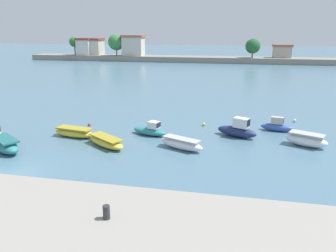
{
  "coord_description": "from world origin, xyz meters",
  "views": [
    {
      "loc": [
        15.49,
        -18.88,
        10.21
      ],
      "look_at": [
        9.32,
        11.54,
        0.93
      ],
      "focal_mm": 34.74,
      "sensor_mm": 36.0,
      "label": 1
    }
  ],
  "objects_px": {
    "moored_boat_2": "(75,132)",
    "moored_boat_3": "(106,142)",
    "mooring_buoy_1": "(295,121)",
    "moored_boat_4": "(150,130)",
    "mooring_bollard": "(106,212)",
    "moored_boat_1": "(6,145)",
    "mooring_buoy_2": "(204,124)",
    "moored_boat_8": "(306,140)",
    "mooring_buoy_0": "(89,125)",
    "moored_boat_6": "(238,130)",
    "moored_boat_5": "(181,144)",
    "moored_boat_7": "(277,126)"
  },
  "relations": [
    {
      "from": "moored_boat_1",
      "to": "moored_boat_4",
      "type": "bearing_deg",
      "value": 66.27
    },
    {
      "from": "moored_boat_2",
      "to": "moored_boat_6",
      "type": "height_order",
      "value": "moored_boat_6"
    },
    {
      "from": "mooring_bollard",
      "to": "mooring_buoy_2",
      "type": "relative_size",
      "value": 1.79
    },
    {
      "from": "moored_boat_8",
      "to": "mooring_buoy_2",
      "type": "height_order",
      "value": "moored_boat_8"
    },
    {
      "from": "moored_boat_3",
      "to": "mooring_buoy_2",
      "type": "bearing_deg",
      "value": 79.13
    },
    {
      "from": "moored_boat_5",
      "to": "mooring_buoy_1",
      "type": "xyz_separation_m",
      "value": [
        11.31,
        11.15,
        -0.3
      ]
    },
    {
      "from": "moored_boat_4",
      "to": "mooring_bollard",
      "type": "bearing_deg",
      "value": -63.89
    },
    {
      "from": "moored_boat_1",
      "to": "moored_boat_4",
      "type": "relative_size",
      "value": 1.12
    },
    {
      "from": "mooring_buoy_0",
      "to": "moored_boat_1",
      "type": "bearing_deg",
      "value": -113.54
    },
    {
      "from": "moored_boat_7",
      "to": "moored_boat_1",
      "type": "bearing_deg",
      "value": -145.43
    },
    {
      "from": "moored_boat_6",
      "to": "moored_boat_8",
      "type": "height_order",
      "value": "moored_boat_6"
    },
    {
      "from": "moored_boat_5",
      "to": "moored_boat_7",
      "type": "relative_size",
      "value": 1.26
    },
    {
      "from": "mooring_bollard",
      "to": "moored_boat_8",
      "type": "xyz_separation_m",
      "value": [
        11.92,
        17.92,
        -1.89
      ]
    },
    {
      "from": "moored_boat_1",
      "to": "moored_boat_5",
      "type": "bearing_deg",
      "value": 48.02
    },
    {
      "from": "mooring_buoy_2",
      "to": "mooring_buoy_0",
      "type": "bearing_deg",
      "value": -168.29
    },
    {
      "from": "moored_boat_4",
      "to": "mooring_buoy_1",
      "type": "bearing_deg",
      "value": 45.04
    },
    {
      "from": "moored_boat_5",
      "to": "mooring_buoy_0",
      "type": "xyz_separation_m",
      "value": [
        -11.05,
        5.0,
        -0.32
      ]
    },
    {
      "from": "mooring_bollard",
      "to": "moored_boat_3",
      "type": "height_order",
      "value": "mooring_bollard"
    },
    {
      "from": "moored_boat_3",
      "to": "moored_boat_6",
      "type": "distance_m",
      "value": 12.77
    },
    {
      "from": "moored_boat_7",
      "to": "moored_boat_8",
      "type": "relative_size",
      "value": 0.88
    },
    {
      "from": "mooring_bollard",
      "to": "mooring_buoy_1",
      "type": "height_order",
      "value": "mooring_bollard"
    },
    {
      "from": "moored_boat_5",
      "to": "moored_boat_2",
      "type": "bearing_deg",
      "value": -162.91
    },
    {
      "from": "moored_boat_5",
      "to": "moored_boat_3",
      "type": "bearing_deg",
      "value": -150.75
    },
    {
      "from": "moored_boat_4",
      "to": "moored_boat_8",
      "type": "relative_size",
      "value": 0.98
    },
    {
      "from": "mooring_buoy_1",
      "to": "moored_boat_4",
      "type": "bearing_deg",
      "value": -152.44
    },
    {
      "from": "mooring_buoy_2",
      "to": "mooring_buoy_1",
      "type": "bearing_deg",
      "value": 19.71
    },
    {
      "from": "mooring_buoy_0",
      "to": "moored_boat_5",
      "type": "bearing_deg",
      "value": -24.35
    },
    {
      "from": "moored_boat_8",
      "to": "mooring_buoy_1",
      "type": "bearing_deg",
      "value": 111.92
    },
    {
      "from": "moored_boat_6",
      "to": "mooring_bollard",
      "type": "bearing_deg",
      "value": -84.1
    },
    {
      "from": "moored_boat_2",
      "to": "moored_boat_3",
      "type": "relative_size",
      "value": 0.98
    },
    {
      "from": "mooring_buoy_1",
      "to": "moored_boat_6",
      "type": "bearing_deg",
      "value": -134.06
    },
    {
      "from": "mooring_bollard",
      "to": "moored_boat_5",
      "type": "height_order",
      "value": "mooring_bollard"
    },
    {
      "from": "moored_boat_4",
      "to": "moored_boat_7",
      "type": "relative_size",
      "value": 1.12
    },
    {
      "from": "mooring_bollard",
      "to": "moored_boat_4",
      "type": "relative_size",
      "value": 0.16
    },
    {
      "from": "moored_boat_1",
      "to": "moored_boat_4",
      "type": "distance_m",
      "value": 13.1
    },
    {
      "from": "moored_boat_6",
      "to": "moored_boat_8",
      "type": "distance_m",
      "value": 6.28
    },
    {
      "from": "moored_boat_5",
      "to": "moored_boat_7",
      "type": "height_order",
      "value": "moored_boat_7"
    },
    {
      "from": "moored_boat_6",
      "to": "moored_boat_7",
      "type": "height_order",
      "value": "moored_boat_6"
    },
    {
      "from": "mooring_bollard",
      "to": "moored_boat_2",
      "type": "xyz_separation_m",
      "value": [
        -9.93,
        16.21,
        -2.03
      ]
    },
    {
      "from": "moored_boat_8",
      "to": "mooring_buoy_0",
      "type": "relative_size",
      "value": 11.82
    },
    {
      "from": "moored_boat_1",
      "to": "mooring_buoy_2",
      "type": "bearing_deg",
      "value": 69.04
    },
    {
      "from": "mooring_bollard",
      "to": "mooring_buoy_1",
      "type": "relative_size",
      "value": 1.75
    },
    {
      "from": "moored_boat_2",
      "to": "moored_boat_5",
      "type": "bearing_deg",
      "value": 2.62
    },
    {
      "from": "moored_boat_2",
      "to": "moored_boat_3",
      "type": "distance_m",
      "value": 4.5
    },
    {
      "from": "mooring_buoy_1",
      "to": "mooring_buoy_2",
      "type": "relative_size",
      "value": 1.02
    },
    {
      "from": "moored_boat_1",
      "to": "mooring_buoy_0",
      "type": "relative_size",
      "value": 13.01
    },
    {
      "from": "moored_boat_4",
      "to": "moored_boat_2",
      "type": "bearing_deg",
      "value": -146.71
    },
    {
      "from": "moored_boat_7",
      "to": "mooring_buoy_1",
      "type": "relative_size",
      "value": 9.55
    },
    {
      "from": "moored_boat_6",
      "to": "moored_boat_8",
      "type": "bearing_deg",
      "value": 8.81
    },
    {
      "from": "moored_boat_3",
      "to": "moored_boat_7",
      "type": "xyz_separation_m",
      "value": [
        15.76,
        7.87,
        0.09
      ]
    }
  ]
}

